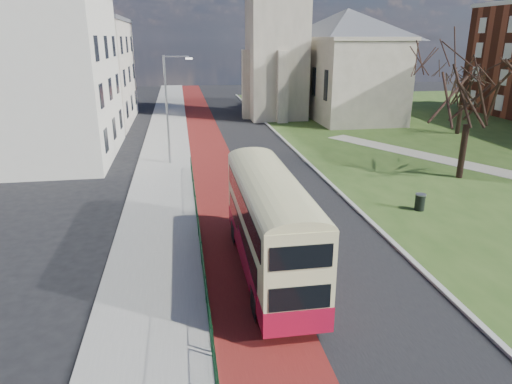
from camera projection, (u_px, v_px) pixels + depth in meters
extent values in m
plane|color=black|center=(274.00, 271.00, 19.16)|extent=(160.00, 160.00, 0.00)
cube|color=black|center=(243.00, 155.00, 38.08)|extent=(9.00, 120.00, 0.01)
cube|color=#591414|center=(211.00, 156.00, 37.66)|extent=(3.40, 120.00, 0.01)
cube|color=gray|center=(164.00, 158.00, 37.05)|extent=(4.00, 120.00, 0.12)
cube|color=#999993|center=(189.00, 157.00, 37.36)|extent=(0.25, 120.00, 0.13)
cube|color=#999993|center=(291.00, 147.00, 40.65)|extent=(0.25, 80.00, 0.13)
cube|color=#2F4C1B|center=(493.00, 140.00, 43.75)|extent=(40.00, 80.00, 0.04)
cylinder|color=#0B3419|center=(198.00, 216.00, 22.09)|extent=(0.04, 24.00, 0.04)
cylinder|color=#0B3419|center=(199.00, 234.00, 22.39)|extent=(0.04, 24.00, 0.04)
cube|color=gray|center=(277.00, 13.00, 52.07)|extent=(6.50, 6.50, 24.00)
cube|color=gray|center=(344.00, 79.00, 55.79)|extent=(9.00, 18.00, 9.00)
pyramid|color=#565960|center=(348.00, 8.00, 53.20)|extent=(9.00, 18.00, 3.60)
cube|color=silver|center=(43.00, 79.00, 35.54)|extent=(10.00, 14.00, 12.50)
cube|color=#BCB19F|center=(83.00, 74.00, 50.73)|extent=(10.00, 16.00, 11.00)
cube|color=#565960|center=(76.00, 19.00, 48.89)|extent=(10.30, 16.30, 0.50)
cylinder|color=gray|center=(167.00, 111.00, 33.96)|extent=(0.16, 0.16, 8.00)
cylinder|color=gray|center=(176.00, 56.00, 32.85)|extent=(1.80, 0.10, 0.10)
cube|color=silver|center=(189.00, 59.00, 33.04)|extent=(0.50, 0.18, 0.12)
cube|color=maroon|center=(269.00, 254.00, 18.65)|extent=(2.28, 9.78, 0.89)
cube|color=beige|center=(270.00, 214.00, 18.10)|extent=(2.26, 9.73, 2.58)
cube|color=black|center=(241.00, 232.00, 18.43)|extent=(0.08, 8.01, 0.84)
cube|color=black|center=(295.00, 228.00, 18.77)|extent=(0.08, 8.01, 0.84)
cube|color=black|center=(242.00, 203.00, 17.76)|extent=(0.08, 8.80, 0.80)
cube|color=black|center=(297.00, 200.00, 18.10)|extent=(0.08, 8.80, 0.80)
cube|color=black|center=(251.00, 194.00, 22.89)|extent=(1.99, 0.08, 0.93)
cube|color=black|center=(251.00, 169.00, 22.47)|extent=(1.99, 0.08, 0.80)
cube|color=orange|center=(251.00, 159.00, 22.30)|extent=(1.59, 0.10, 0.27)
cylinder|color=black|center=(235.00, 233.00, 21.74)|extent=(0.27, 0.92, 0.92)
cylinder|color=black|center=(277.00, 230.00, 22.06)|extent=(0.27, 0.92, 0.92)
cylinder|color=black|center=(257.00, 304.00, 15.90)|extent=(0.27, 0.92, 0.92)
cylinder|color=black|center=(313.00, 299.00, 16.21)|extent=(0.27, 0.92, 0.92)
cylinder|color=black|center=(463.00, 151.00, 31.27)|extent=(0.55, 0.55, 3.72)
cylinder|color=black|center=(459.00, 120.00, 45.96)|extent=(0.48, 0.48, 2.86)
cylinder|color=black|center=(420.00, 203.00, 25.67)|extent=(0.72, 0.72, 0.90)
cylinder|color=gray|center=(421.00, 195.00, 25.51)|extent=(0.77, 0.77, 0.06)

